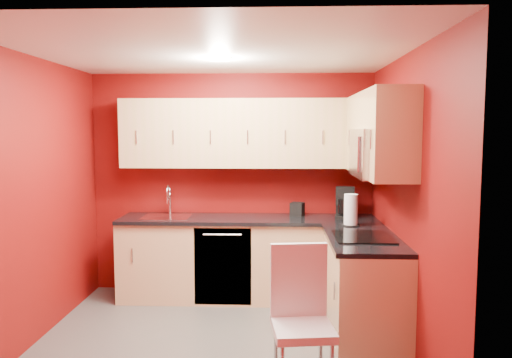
# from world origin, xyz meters

# --- Properties ---
(floor) EXTENTS (3.20, 3.20, 0.00)m
(floor) POSITION_xyz_m (0.00, 0.00, 0.00)
(floor) COLOR #464441
(floor) RESTS_ON ground
(ceiling) EXTENTS (3.20, 3.20, 0.00)m
(ceiling) POSITION_xyz_m (0.00, 0.00, 2.50)
(ceiling) COLOR white
(ceiling) RESTS_ON wall_back
(wall_back) EXTENTS (3.20, 0.00, 3.20)m
(wall_back) POSITION_xyz_m (0.00, 1.50, 1.25)
(wall_back) COLOR #650A09
(wall_back) RESTS_ON floor
(wall_front) EXTENTS (3.20, 0.00, 3.20)m
(wall_front) POSITION_xyz_m (0.00, -1.50, 1.25)
(wall_front) COLOR #650A09
(wall_front) RESTS_ON floor
(wall_left) EXTENTS (0.00, 3.00, 3.00)m
(wall_left) POSITION_xyz_m (-1.60, 0.00, 1.25)
(wall_left) COLOR #650A09
(wall_left) RESTS_ON floor
(wall_right) EXTENTS (0.00, 3.00, 3.00)m
(wall_right) POSITION_xyz_m (1.60, 0.00, 1.25)
(wall_right) COLOR #650A09
(wall_right) RESTS_ON floor
(base_cabinets_back) EXTENTS (2.80, 0.60, 0.87)m
(base_cabinets_back) POSITION_xyz_m (0.20, 1.20, 0.43)
(base_cabinets_back) COLOR tan
(base_cabinets_back) RESTS_ON floor
(base_cabinets_right) EXTENTS (0.60, 1.30, 0.87)m
(base_cabinets_right) POSITION_xyz_m (1.30, 0.25, 0.43)
(base_cabinets_right) COLOR tan
(base_cabinets_right) RESTS_ON floor
(countertop_back) EXTENTS (2.80, 0.63, 0.04)m
(countertop_back) POSITION_xyz_m (0.20, 1.19, 0.89)
(countertop_back) COLOR black
(countertop_back) RESTS_ON base_cabinets_back
(countertop_right) EXTENTS (0.63, 1.27, 0.04)m
(countertop_right) POSITION_xyz_m (1.29, 0.23, 0.89)
(countertop_right) COLOR black
(countertop_right) RESTS_ON base_cabinets_right
(upper_cabinets_back) EXTENTS (2.80, 0.35, 0.75)m
(upper_cabinets_back) POSITION_xyz_m (0.20, 1.32, 1.83)
(upper_cabinets_back) COLOR tan
(upper_cabinets_back) RESTS_ON wall_back
(upper_cabinets_right) EXTENTS (0.35, 1.55, 0.75)m
(upper_cabinets_right) POSITION_xyz_m (1.42, 0.44, 1.89)
(upper_cabinets_right) COLOR tan
(upper_cabinets_right) RESTS_ON wall_right
(microwave) EXTENTS (0.42, 0.76, 0.42)m
(microwave) POSITION_xyz_m (1.39, 0.20, 1.66)
(microwave) COLOR silver
(microwave) RESTS_ON upper_cabinets_right
(cooktop) EXTENTS (0.50, 0.55, 0.01)m
(cooktop) POSITION_xyz_m (1.28, 0.20, 0.92)
(cooktop) COLOR black
(cooktop) RESTS_ON countertop_right
(sink) EXTENTS (0.52, 0.42, 0.35)m
(sink) POSITION_xyz_m (-0.70, 1.20, 0.94)
(sink) COLOR silver
(sink) RESTS_ON countertop_back
(dishwasher_front) EXTENTS (0.60, 0.02, 0.82)m
(dishwasher_front) POSITION_xyz_m (-0.05, 0.91, 0.43)
(dishwasher_front) COLOR black
(dishwasher_front) RESTS_ON base_cabinets_back
(downlight) EXTENTS (0.20, 0.20, 0.01)m
(downlight) POSITION_xyz_m (0.00, 0.30, 2.48)
(downlight) COLOR white
(downlight) RESTS_ON ceiling
(coffee_maker) EXTENTS (0.24, 0.30, 0.34)m
(coffee_maker) POSITION_xyz_m (1.25, 1.18, 1.08)
(coffee_maker) COLOR black
(coffee_maker) RESTS_ON countertop_back
(napkin_holder) EXTENTS (0.17, 0.17, 0.15)m
(napkin_holder) POSITION_xyz_m (0.74, 1.33, 0.98)
(napkin_holder) COLOR black
(napkin_holder) RESTS_ON countertop_back
(paper_towel) EXTENTS (0.20, 0.20, 0.32)m
(paper_towel) POSITION_xyz_m (1.25, 0.76, 1.07)
(paper_towel) COLOR white
(paper_towel) RESTS_ON countertop_right
(dining_chair) EXTENTS (0.47, 0.48, 1.03)m
(dining_chair) POSITION_xyz_m (0.70, -0.77, 0.52)
(dining_chair) COLOR silver
(dining_chair) RESTS_ON floor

